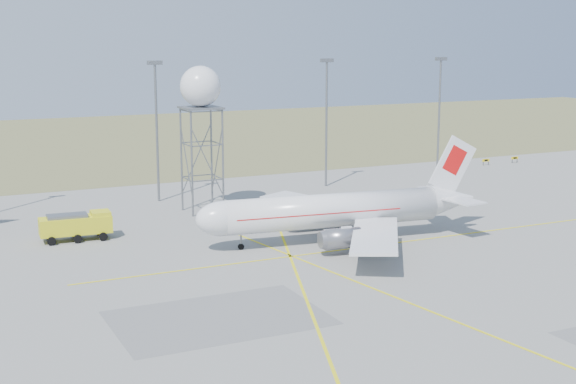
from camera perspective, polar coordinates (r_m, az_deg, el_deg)
name	(u,v)px	position (r m, az deg, el deg)	size (l,w,h in m)	color
ground	(519,339)	(67.82, 16.11, -9.98)	(400.00, 400.00, 0.00)	gray
grass_strip	(109,140)	(193.10, -12.63, 3.60)	(400.00, 120.00, 0.03)	olive
mast_b	(156,119)	(118.06, -9.34, 5.11)	(2.20, 0.50, 20.50)	slate
mast_c	(326,112)	(128.74, 2.75, 5.72)	(2.20, 0.50, 20.50)	slate
mast_d	(439,107)	(140.51, 10.71, 5.97)	(2.20, 0.50, 20.50)	slate
taxi_sign_near	(486,161)	(156.05, 13.89, 2.18)	(1.60, 0.17, 1.20)	black
taxi_sign_far	(515,158)	(160.57, 15.82, 2.33)	(1.60, 0.17, 1.20)	black
airliner_main	(336,211)	(94.29, 3.42, -1.36)	(35.38, 34.20, 12.05)	silver
radar_tower	(201,131)	(109.85, -6.18, 4.34)	(5.54, 5.54, 20.04)	slate
fire_truck	(78,227)	(98.45, -14.73, -2.43)	(8.49, 3.78, 3.33)	gold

